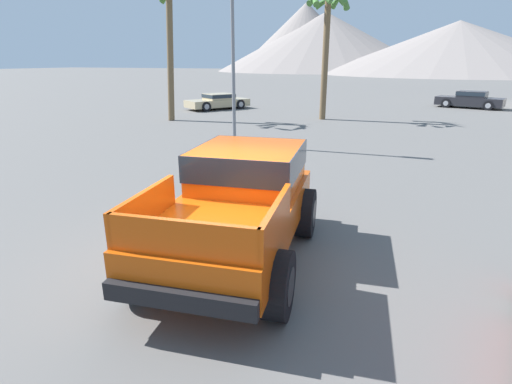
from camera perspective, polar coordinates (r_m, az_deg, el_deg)
name	(u,v)px	position (r m, az deg, el deg)	size (l,w,h in m)	color
ground_plane	(221,268)	(6.98, -4.97, -10.74)	(320.00, 320.00, 0.00)	#5B5956
orange_pickup_truck	(240,198)	(7.04, -2.27, -0.89)	(2.82, 4.94, 1.87)	#CC4C0C
parked_car_tan	(218,101)	(29.84, -5.47, 12.81)	(4.08, 4.75, 1.09)	tan
parked_car_dark	(470,99)	(34.29, 28.26, 11.57)	(4.83, 2.98, 1.22)	#232328
street_lamp_post	(233,28)	(16.55, -3.37, 22.31)	(0.90, 0.24, 7.55)	slate
palm_tree_tall	(327,19)	(24.68, 10.13, 23.12)	(2.44, 2.45, 7.45)	brown
palm_tree_short	(165,10)	(24.50, -12.81, 24.04)	(2.85, 2.83, 8.04)	brown
distant_mountain_range	(407,41)	(131.65, 20.80, 19.51)	(153.16, 88.44, 21.59)	gray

